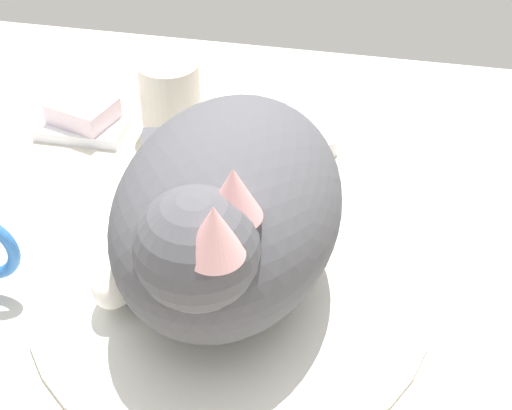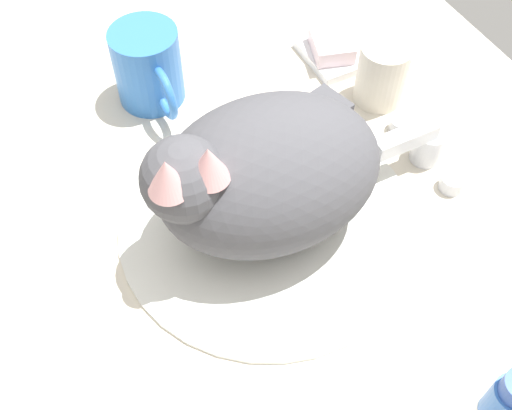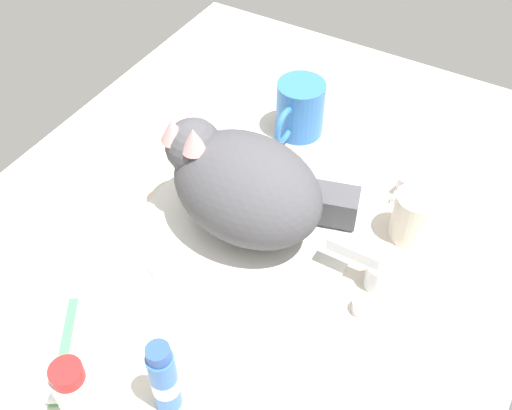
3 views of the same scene
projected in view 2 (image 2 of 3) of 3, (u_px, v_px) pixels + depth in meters
The scene contains 8 objects.
ground_plane at pixel (268, 231), 70.57cm from camera, with size 110.00×82.50×3.00cm, color beige.
sink_basin at pixel (268, 221), 68.97cm from camera, with size 32.29×32.29×0.99cm, color silver.
faucet at pixel (422, 146), 72.56cm from camera, with size 12.74×9.45×6.21cm.
cat at pixel (262, 173), 62.47cm from camera, with size 20.41×27.46×16.85cm.
coffee_mug at pixel (149, 67), 77.07cm from camera, with size 12.70×8.26×9.78cm.
rinse_cup at pixel (382, 73), 77.78cm from camera, with size 6.20×6.20×7.96cm.
soap_dish at pixel (330, 55), 84.84cm from camera, with size 9.00×6.40×1.20cm, color white.
soap_bar at pixel (332, 45), 83.46cm from camera, with size 6.16×4.98×2.24cm, color silver.
Camera 2 is at (34.70, -19.15, 56.98)cm, focal length 44.88 mm.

